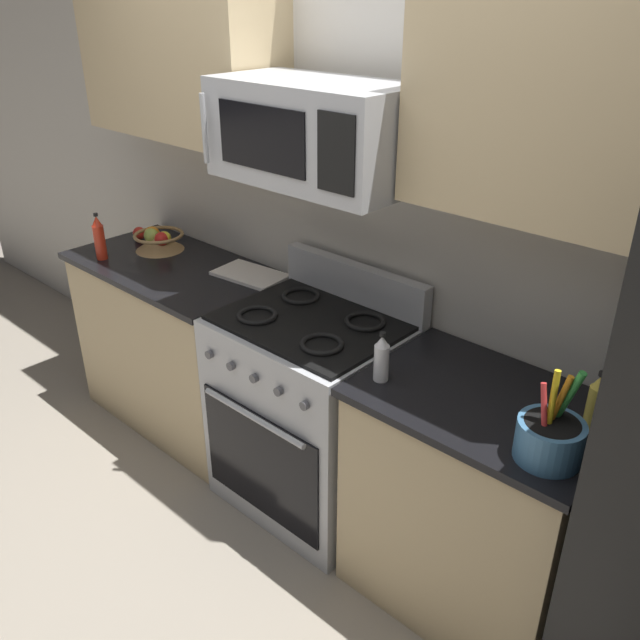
# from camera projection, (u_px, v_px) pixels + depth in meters

# --- Properties ---
(ground_plane) EXTENTS (16.00, 16.00, 0.00)m
(ground_plane) POSITION_uv_depth(u_px,v_px,m) (210.00, 568.00, 2.74)
(ground_plane) COLOR gray
(wall_back) EXTENTS (8.00, 0.10, 2.60)m
(wall_back) POSITION_uv_depth(u_px,v_px,m) (372.00, 212.00, 2.81)
(wall_back) COLOR beige
(wall_back) RESTS_ON ground
(counter_left) EXTENTS (1.13, 0.62, 0.91)m
(counter_left) POSITION_uv_depth(u_px,v_px,m) (180.00, 343.00, 3.52)
(counter_left) COLOR tan
(counter_left) RESTS_ON ground
(range_oven) EXTENTS (0.76, 0.66, 1.09)m
(range_oven) POSITION_uv_depth(u_px,v_px,m) (312.00, 411.00, 2.93)
(range_oven) COLOR #B2B5BA
(range_oven) RESTS_ON ground
(counter_right) EXTENTS (0.86, 0.62, 0.91)m
(counter_right) POSITION_uv_depth(u_px,v_px,m) (473.00, 501.00, 2.44)
(counter_right) COLOR tan
(counter_right) RESTS_ON ground
(microwave) EXTENTS (0.78, 0.44, 0.36)m
(microwave) POSITION_uv_depth(u_px,v_px,m) (315.00, 132.00, 2.40)
(microwave) COLOR #B2B5BA
(upper_cabinets_left) EXTENTS (1.12, 0.34, 0.65)m
(upper_cabinets_left) POSITION_uv_depth(u_px,v_px,m) (179.00, 62.00, 3.00)
(upper_cabinets_left) COLOR tan
(upper_cabinets_right) EXTENTS (0.85, 0.34, 0.65)m
(upper_cabinets_right) POSITION_uv_depth(u_px,v_px,m) (554.00, 107.00, 1.92)
(upper_cabinets_right) COLOR tan
(utensil_crock) EXTENTS (0.20, 0.20, 0.30)m
(utensil_crock) POSITION_uv_depth(u_px,v_px,m) (550.00, 438.00, 1.93)
(utensil_crock) COLOR teal
(utensil_crock) RESTS_ON counter_right
(fruit_basket) EXTENTS (0.26, 0.26, 0.12)m
(fruit_basket) POSITION_uv_depth(u_px,v_px,m) (159.00, 240.00, 3.47)
(fruit_basket) COLOR #9E7A4C
(fruit_basket) RESTS_ON counter_left
(apple_loose) EXTENTS (0.07, 0.07, 0.07)m
(apple_loose) POSITION_uv_depth(u_px,v_px,m) (139.00, 233.00, 3.62)
(apple_loose) COLOR red
(apple_loose) RESTS_ON counter_left
(cutting_board) EXTENTS (0.37, 0.25, 0.02)m
(cutting_board) POSITION_uv_depth(u_px,v_px,m) (250.00, 275.00, 3.17)
(cutting_board) COLOR silver
(cutting_board) RESTS_ON counter_left
(bottle_oil) EXTENTS (0.06, 0.06, 0.20)m
(bottle_oil) POSITION_uv_depth(u_px,v_px,m) (596.00, 402.00, 2.05)
(bottle_oil) COLOR gold
(bottle_oil) RESTS_ON counter_right
(bottle_vinegar) EXTENTS (0.05, 0.05, 0.19)m
(bottle_vinegar) POSITION_uv_depth(u_px,v_px,m) (381.00, 358.00, 2.31)
(bottle_vinegar) COLOR silver
(bottle_vinegar) RESTS_ON counter_right
(bottle_hot_sauce) EXTENTS (0.06, 0.06, 0.24)m
(bottle_hot_sauce) POSITION_uv_depth(u_px,v_px,m) (99.00, 238.00, 3.33)
(bottle_hot_sauce) COLOR red
(bottle_hot_sauce) RESTS_ON counter_left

